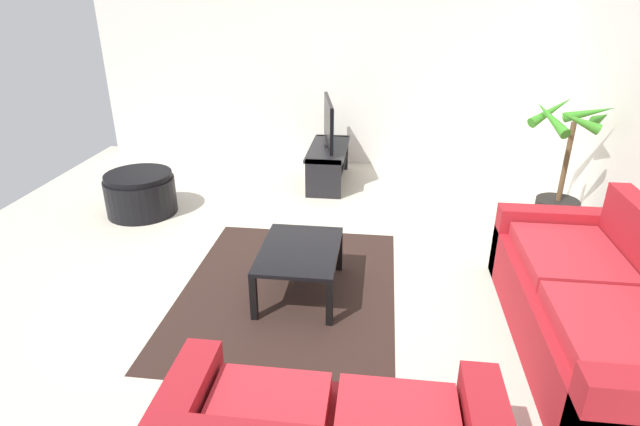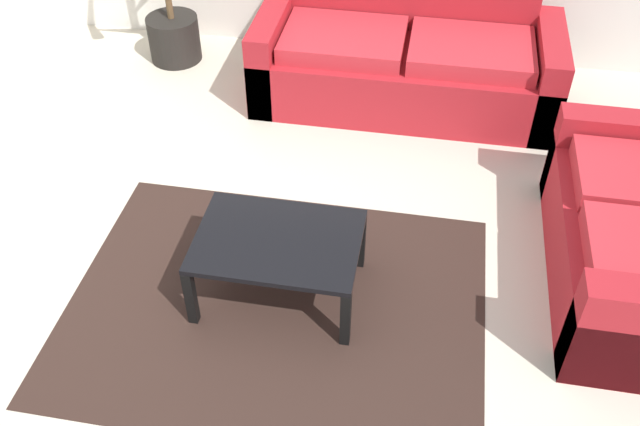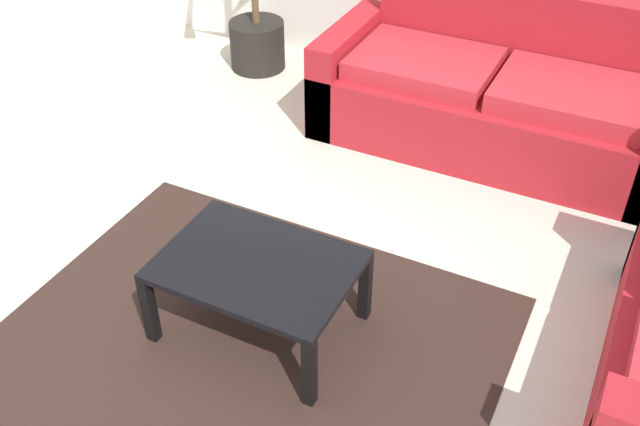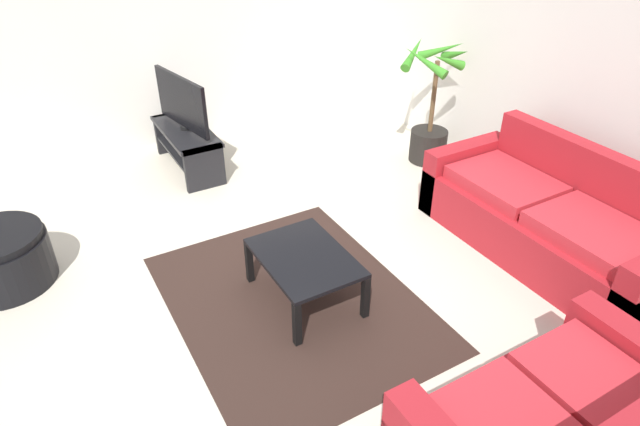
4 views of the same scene
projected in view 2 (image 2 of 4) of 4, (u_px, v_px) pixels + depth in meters
ground_plane at (204, 314)px, 3.71m from camera, size 6.60×6.60×0.00m
couch_main at (406, 62)px, 5.07m from camera, size 2.14×0.90×0.90m
coffee_table at (278, 246)px, 3.61m from camera, size 0.84×0.61×0.39m
area_rug at (276, 304)px, 3.76m from camera, size 2.20×1.70×0.01m
potted_palm at (168, 4)px, 5.40m from camera, size 0.74×0.77×1.32m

